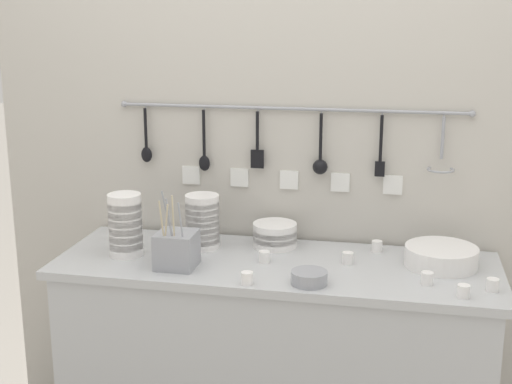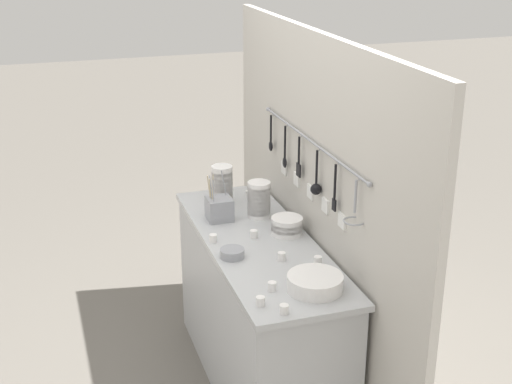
{
  "view_description": "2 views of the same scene",
  "coord_description": "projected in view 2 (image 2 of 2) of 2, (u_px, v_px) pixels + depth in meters",
  "views": [
    {
      "loc": [
        0.42,
        -2.32,
        1.73
      ],
      "look_at": [
        -0.07,
        -0.02,
        1.13
      ],
      "focal_mm": 50.0,
      "sensor_mm": 36.0,
      "label": 1
    },
    {
      "loc": [
        3.13,
        -1.03,
        2.41
      ],
      "look_at": [
        0.02,
        -0.02,
        1.15
      ],
      "focal_mm": 50.0,
      "sensor_mm": 36.0,
      "label": 2
    }
  ],
  "objects": [
    {
      "name": "ground_plane",
      "position": [
        259.0,
        383.0,
        3.94
      ],
      "size": [
        20.0,
        20.0,
        0.0
      ],
      "primitive_type": "plane",
      "color": "#666059"
    },
    {
      "name": "counter",
      "position": [
        259.0,
        314.0,
        3.78
      ],
      "size": [
        1.55,
        0.53,
        0.87
      ],
      "color": "#B7BABC",
      "rests_on": "ground"
    },
    {
      "name": "back_wall",
      "position": [
        314.0,
        218.0,
        3.68
      ],
      "size": [
        2.35,
        0.11,
        1.91
      ],
      "color": "#BCB7AD",
      "rests_on": "ground"
    },
    {
      "name": "bowl_stack_tall_left",
      "position": [
        222.0,
        185.0,
        4.05
      ],
      "size": [
        0.12,
        0.12,
        0.23
      ],
      "color": "white",
      "rests_on": "counter"
    },
    {
      "name": "bowl_stack_nested_right",
      "position": [
        259.0,
        199.0,
        3.88
      ],
      "size": [
        0.12,
        0.12,
        0.2
      ],
      "color": "white",
      "rests_on": "counter"
    },
    {
      "name": "bowl_stack_wide_centre",
      "position": [
        287.0,
        226.0,
        3.68
      ],
      "size": [
        0.16,
        0.16,
        0.09
      ],
      "color": "white",
      "rests_on": "counter"
    },
    {
      "name": "plate_stack",
      "position": [
        315.0,
        283.0,
        3.13
      ],
      "size": [
        0.25,
        0.25,
        0.07
      ],
      "color": "white",
      "rests_on": "counter"
    },
    {
      "name": "steel_mixing_bowl",
      "position": [
        232.0,
        253.0,
        3.44
      ],
      "size": [
        0.12,
        0.12,
        0.04
      ],
      "color": "#93969E",
      "rests_on": "counter"
    },
    {
      "name": "cutlery_caddy",
      "position": [
        219.0,
        208.0,
        3.85
      ],
      "size": [
        0.13,
        0.13,
        0.26
      ],
      "color": "#93969E",
      "rests_on": "counter"
    },
    {
      "name": "cup_beside_plates",
      "position": [
        281.0,
        256.0,
        3.41
      ],
      "size": [
        0.04,
        0.04,
        0.04
      ],
      "color": "white",
      "rests_on": "counter"
    },
    {
      "name": "cup_centre",
      "position": [
        249.0,
        194.0,
        4.17
      ],
      "size": [
        0.04,
        0.04,
        0.04
      ],
      "color": "white",
      "rests_on": "counter"
    },
    {
      "name": "cup_by_caddy",
      "position": [
        254.0,
        234.0,
        3.65
      ],
      "size": [
        0.04,
        0.04,
        0.04
      ],
      "color": "white",
      "rests_on": "counter"
    },
    {
      "name": "cup_front_right",
      "position": [
        272.0,
        286.0,
        3.13
      ],
      "size": [
        0.04,
        0.04,
        0.04
      ],
      "color": "white",
      "rests_on": "counter"
    },
    {
      "name": "cup_back_right",
      "position": [
        284.0,
        309.0,
        2.95
      ],
      "size": [
        0.04,
        0.04,
        0.04
      ],
      "color": "white",
      "rests_on": "counter"
    },
    {
      "name": "cup_edge_far",
      "position": [
        213.0,
        238.0,
        3.6
      ],
      "size": [
        0.04,
        0.04,
        0.04
      ],
      "color": "white",
      "rests_on": "counter"
    },
    {
      "name": "cup_mid_row",
      "position": [
        318.0,
        261.0,
        3.36
      ],
      "size": [
        0.04,
        0.04,
        0.04
      ],
      "color": "white",
      "rests_on": "counter"
    },
    {
      "name": "cup_back_left",
      "position": [
        260.0,
        301.0,
        3.01
      ],
      "size": [
        0.04,
        0.04,
        0.04
      ],
      "color": "white",
      "rests_on": "counter"
    }
  ]
}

